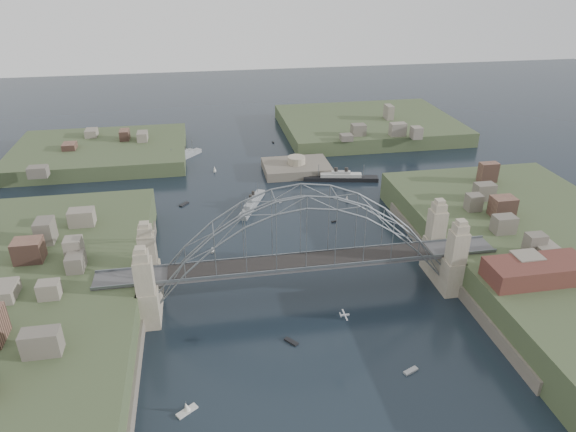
# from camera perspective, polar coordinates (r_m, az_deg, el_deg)

# --- Properties ---
(ground) EXTENTS (500.00, 500.00, 0.00)m
(ground) POSITION_cam_1_polar(r_m,az_deg,el_deg) (112.12, 1.61, -8.67)
(ground) COLOR black
(ground) RESTS_ON ground
(bridge) EXTENTS (84.00, 13.80, 24.60)m
(bridge) POSITION_cam_1_polar(r_m,az_deg,el_deg) (105.47, 1.69, -3.20)
(bridge) COLOR #4B4A4D
(bridge) RESTS_ON ground
(shore_west) EXTENTS (50.50, 90.00, 12.00)m
(shore_west) POSITION_cam_1_polar(r_m,az_deg,el_deg) (115.94, -27.83, -9.73)
(shore_west) COLOR #3A4829
(shore_west) RESTS_ON ground
(shore_east) EXTENTS (50.50, 90.00, 12.00)m
(shore_east) POSITION_cam_1_polar(r_m,az_deg,el_deg) (133.30, 26.64, -4.60)
(shore_east) COLOR #3A4829
(shore_east) RESTS_ON ground
(headland_nw) EXTENTS (60.00, 45.00, 9.00)m
(headland_nw) POSITION_cam_1_polar(r_m,az_deg,el_deg) (198.69, -19.98, 6.16)
(headland_nw) COLOR #3A4829
(headland_nw) RESTS_ON ground
(headland_ne) EXTENTS (70.00, 55.00, 9.50)m
(headland_ne) POSITION_cam_1_polar(r_m,az_deg,el_deg) (220.56, 8.81, 9.49)
(headland_ne) COLOR #3A4829
(headland_ne) RESTS_ON ground
(fort_island) EXTENTS (22.00, 16.00, 9.40)m
(fort_island) POSITION_cam_1_polar(r_m,az_deg,el_deg) (175.04, 0.93, 4.82)
(fort_island) COLOR #5C5449
(fort_island) RESTS_ON ground
(wharf_shed) EXTENTS (20.00, 8.00, 4.00)m
(wharf_shed) POSITION_cam_1_polar(r_m,az_deg,el_deg) (112.53, 25.87, -5.48)
(wharf_shed) COLOR #592D26
(wharf_shed) RESTS_ON shore_east
(finger_pier) EXTENTS (4.00, 22.00, 1.40)m
(finger_pier) POSITION_cam_1_polar(r_m,az_deg,el_deg) (106.06, 26.78, -13.99)
(finger_pier) COLOR #4B4A4D
(finger_pier) RESTS_ON ground
(naval_cruiser_near) EXTENTS (9.83, 18.43, 5.69)m
(naval_cruiser_near) POSITION_cam_1_polar(r_m,az_deg,el_deg) (150.08, -3.99, 1.39)
(naval_cruiser_near) COLOR gray
(naval_cruiser_near) RESTS_ON ground
(naval_cruiser_far) EXTENTS (13.81, 15.45, 6.16)m
(naval_cruiser_far) POSITION_cam_1_polar(r_m,az_deg,el_deg) (189.76, -11.59, 6.46)
(naval_cruiser_far) COLOR gray
(naval_cruiser_far) RESTS_ON ground
(ocean_liner) EXTENTS (24.30, 7.89, 5.92)m
(ocean_liner) POSITION_cam_1_polar(r_m,az_deg,el_deg) (168.45, 5.86, 4.24)
(ocean_liner) COLOR black
(ocean_liner) RESTS_ON ground
(aeroplane) EXTENTS (1.72, 3.29, 0.48)m
(aeroplane) POSITION_cam_1_polar(r_m,az_deg,el_deg) (93.38, 6.20, -10.85)
(aeroplane) COLOR #B4B6BC
(small_boat_a) EXTENTS (1.14, 2.32, 0.45)m
(small_boat_a) POSITION_cam_1_polar(r_m,az_deg,el_deg) (128.70, -8.35, -3.81)
(small_boat_a) COLOR #B9B9B5
(small_boat_a) RESTS_ON ground
(small_boat_b) EXTENTS (1.62, 0.84, 0.45)m
(small_boat_b) POSITION_cam_1_polar(r_m,az_deg,el_deg) (141.60, 5.14, -0.62)
(small_boat_b) COLOR #B9B9B5
(small_boat_b) RESTS_ON ground
(small_boat_c) EXTENTS (2.56, 2.85, 0.45)m
(small_boat_c) POSITION_cam_1_polar(r_m,az_deg,el_deg) (99.78, 0.35, -13.75)
(small_boat_c) COLOR #B9B9B5
(small_boat_c) RESTS_ON ground
(small_boat_d) EXTENTS (1.27, 1.99, 2.38)m
(small_boat_d) POSITION_cam_1_polar(r_m,az_deg,el_deg) (153.61, 6.55, 1.93)
(small_boat_d) COLOR #B9B9B5
(small_boat_d) RESTS_ON ground
(small_boat_e) EXTENTS (2.98, 3.30, 0.45)m
(small_boat_e) POSITION_cam_1_polar(r_m,az_deg,el_deg) (153.99, -11.44, 1.28)
(small_boat_e) COLOR #B9B9B5
(small_boat_e) RESTS_ON ground
(small_boat_f) EXTENTS (1.56, 1.25, 1.43)m
(small_boat_f) POSITION_cam_1_polar(r_m,az_deg,el_deg) (152.55, -0.80, 1.65)
(small_boat_f) COLOR #B9B9B5
(small_boat_f) RESTS_ON ground
(small_boat_g) EXTENTS (2.99, 1.99, 0.45)m
(small_boat_g) POSITION_cam_1_polar(r_m,az_deg,el_deg) (96.48, 13.44, -16.36)
(small_boat_g) COLOR #B9B9B5
(small_boat_g) RESTS_ON ground
(small_boat_h) EXTENTS (1.20, 1.94, 2.38)m
(small_boat_h) POSITION_cam_1_polar(r_m,az_deg,el_deg) (175.97, -8.13, 5.13)
(small_boat_h) COLOR #B9B9B5
(small_boat_h) RESTS_ON ground
(small_boat_i) EXTENTS (2.50, 1.56, 0.45)m
(small_boat_i) POSITION_cam_1_polar(r_m,az_deg,el_deg) (129.75, 16.21, -4.41)
(small_boat_i) COLOR #B9B9B5
(small_boat_i) RESTS_ON ground
(small_boat_j) EXTENTS (3.59, 2.97, 2.38)m
(small_boat_j) POSITION_cam_1_polar(r_m,az_deg,el_deg) (88.87, -11.17, -20.24)
(small_boat_j) COLOR #B9B9B5
(small_boat_j) RESTS_ON ground
(small_boat_k) EXTENTS (0.72, 1.88, 0.45)m
(small_boat_k) POSITION_cam_1_polar(r_m,az_deg,el_deg) (203.72, -1.67, 8.16)
(small_boat_k) COLOR #B9B9B5
(small_boat_k) RESTS_ON ground
(small_boat_l) EXTENTS (2.37, 2.02, 1.43)m
(small_boat_l) POSITION_cam_1_polar(r_m,az_deg,el_deg) (141.10, -17.20, -1.85)
(small_boat_l) COLOR #B9B9B5
(small_boat_l) RESTS_ON ground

